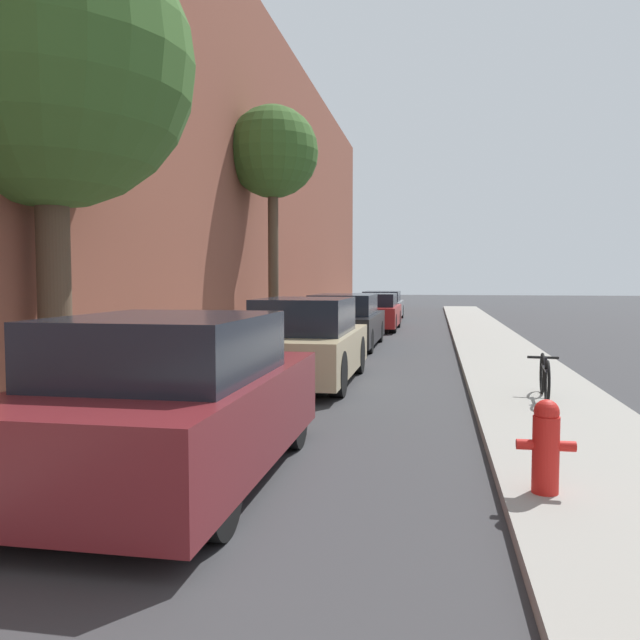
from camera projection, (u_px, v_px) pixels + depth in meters
ground_plane at (376, 357)px, 14.93m from camera, size 120.00×120.00×0.00m
sidewalk_left at (257, 352)px, 15.44m from camera, size 2.00×52.00×0.12m
sidewalk_right at (503, 357)px, 14.41m from camera, size 2.00×52.00×0.12m
building_facade_left at (201, 144)px, 15.36m from camera, size 0.70×52.00×10.18m
parked_car_maroon at (173, 403)px, 5.72m from camera, size 1.86×3.93×1.50m
parked_car_champagne at (307, 343)px, 11.09m from camera, size 1.69×4.10×1.49m
parked_car_black at (345, 322)px, 17.02m from camera, size 1.77×4.65×1.41m
parked_car_red at (373, 312)px, 22.75m from camera, size 1.80×4.04×1.31m
parked_car_grey at (382, 306)px, 28.48m from camera, size 1.75×4.39×1.28m
street_tree_near at (48, 64)px, 8.12m from camera, size 3.73×3.73×6.34m
street_tree_far at (273, 154)px, 17.41m from camera, size 2.51×2.51×6.44m
fire_hydrant at (546, 445)px, 5.03m from camera, size 0.45×0.21×0.75m
bicycle at (545, 377)px, 9.00m from camera, size 0.44×1.49×0.61m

